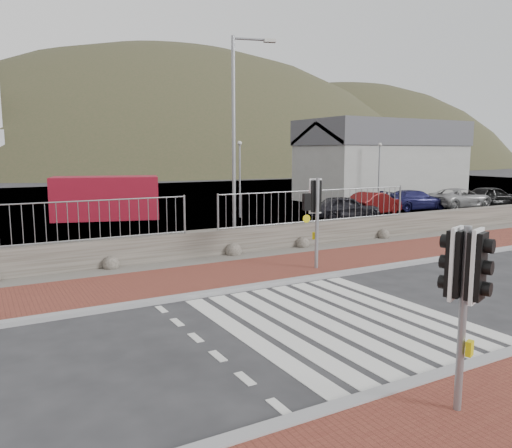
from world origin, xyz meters
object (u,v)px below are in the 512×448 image
car_b (374,204)px  car_e (492,196)px  car_a (345,207)px  car_d (460,198)px  traffic_signal_far (316,204)px  shipping_container (106,198)px  traffic_signal_near (465,281)px  streetlight (237,132)px  car_c (415,200)px

car_b → car_e: size_ratio=1.02×
car_a → car_d: same height
car_e → car_b: bearing=99.4°
car_b → traffic_signal_far: bearing=114.8°
car_d → car_e: car_e is taller
shipping_container → car_e: size_ratio=1.39×
car_a → traffic_signal_near: bearing=159.5°
traffic_signal_far → car_b: size_ratio=0.70×
traffic_signal_near → streetlight: 12.48m
streetlight → car_b: size_ratio=1.90×
car_e → car_a: bearing=102.1°
car_e → traffic_signal_far: bearing=124.3°
shipping_container → car_d: (20.95, -5.65, -0.50)m
car_a → car_d: (9.87, 0.67, -0.00)m
car_a → car_d: bearing=-71.4°
traffic_signal_near → streetlight: (2.83, 11.92, 2.38)m
traffic_signal_near → traffic_signal_far: size_ratio=0.93×
car_b → car_e: bearing=-107.3°
traffic_signal_near → streetlight: size_ratio=0.34×
car_a → car_b: 2.53m
traffic_signal_far → car_a: size_ratio=0.76×
traffic_signal_far → streetlight: 4.79m
car_a → car_b: car_b is taller
shipping_container → car_b: (13.55, -5.80, -0.47)m
car_b → car_c: size_ratio=0.93×
streetlight → car_e: streetlight is taller
streetlight → car_a: 10.55m
car_c → car_d: car_d is taller
car_c → car_d: 3.45m
shipping_container → car_b: bearing=-7.3°
car_a → car_c: size_ratio=0.86×
streetlight → car_c: size_ratio=1.77×
shipping_container → car_a: size_ratio=1.47×
streetlight → car_e: (21.33, 4.81, -3.58)m
shipping_container → car_a: bearing=-13.8°
car_a → car_c: car_a is taller
traffic_signal_near → car_a: size_ratio=0.70×
car_d → streetlight: bearing=107.1°
traffic_signal_far → shipping_container: traffic_signal_far is taller
traffic_signal_near → car_c: (18.11, 17.70, -1.24)m
car_d → car_e: (2.65, -0.41, 0.04)m
shipping_container → traffic_signal_near: bearing=-75.5°
shipping_container → traffic_signal_far: bearing=-64.0°
traffic_signal_far → streetlight: (-0.43, 4.22, 2.23)m
streetlight → car_e: bearing=28.8°
traffic_signal_far → car_c: size_ratio=0.65×
car_a → car_e: size_ratio=0.95×
streetlight → car_d: size_ratio=1.68×
car_b → car_e: 10.05m
traffic_signal_near → shipping_container: bearing=67.9°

